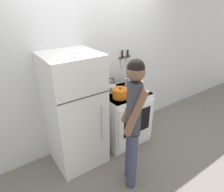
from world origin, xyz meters
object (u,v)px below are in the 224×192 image
object	(u,v)px
stove_range	(124,116)
utensil_jar	(127,82)
tea_kettle	(111,87)
person	(133,120)
dutch_oven_pot	(120,93)
refrigerator	(75,112)

from	to	relation	value
stove_range	utensil_jar	bearing A→B (deg)	41.43
tea_kettle	person	world-z (taller)	person
tea_kettle	person	distance (m)	1.01
person	dutch_oven_pot	bearing A→B (deg)	5.91
tea_kettle	utensil_jar	xyz separation A→B (m)	(0.35, 0.01, 0.01)
dutch_oven_pot	person	world-z (taller)	person
utensil_jar	person	bearing A→B (deg)	-125.43
refrigerator	utensil_jar	size ratio (longest dim) A/B	6.38
dutch_oven_pot	utensil_jar	distance (m)	0.46
stove_range	dutch_oven_pot	world-z (taller)	dutch_oven_pot
utensil_jar	dutch_oven_pot	bearing A→B (deg)	-142.64
stove_range	tea_kettle	xyz separation A→B (m)	(-0.16, 0.16, 0.53)
stove_range	person	bearing A→B (deg)	-121.85
tea_kettle	utensil_jar	world-z (taller)	utensil_jar
refrigerator	dutch_oven_pot	bearing A→B (deg)	-10.62
stove_range	person	xyz separation A→B (m)	(-0.49, -0.79, 0.53)
stove_range	refrigerator	bearing A→B (deg)	178.47
refrigerator	utensil_jar	xyz separation A→B (m)	(1.07, 0.15, 0.16)
tea_kettle	utensil_jar	distance (m)	0.35
utensil_jar	tea_kettle	bearing A→B (deg)	-178.87
person	utensil_jar	bearing A→B (deg)	-4.44
person	stove_range	bearing A→B (deg)	-0.86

